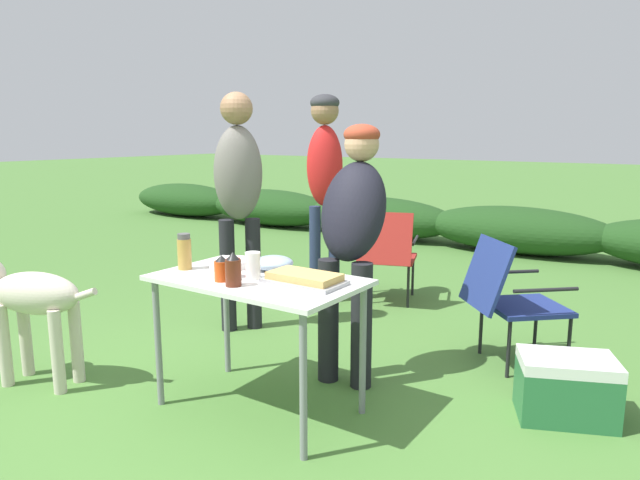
{
  "coord_description": "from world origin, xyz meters",
  "views": [
    {
      "loc": [
        1.9,
        -2.23,
        1.48
      ],
      "look_at": [
        0.12,
        0.41,
        0.89
      ],
      "focal_mm": 32.0,
      "sensor_mm": 36.0,
      "label": 1
    }
  ],
  "objects": [
    {
      "name": "standing_person_in_navy_coat",
      "position": [
        -0.96,
        0.93,
        1.09
      ],
      "size": [
        0.43,
        0.44,
        1.78
      ],
      "rotation": [
        0.0,
        0.0,
        0.9
      ],
      "color": "black",
      "rests_on": "ground"
    },
    {
      "name": "paper_cup_stack",
      "position": [
        -0.01,
        -0.02,
        0.81
      ],
      "size": [
        0.08,
        0.08,
        0.14
      ],
      "primitive_type": "cylinder",
      "color": "white",
      "rests_on": "folding_table"
    },
    {
      "name": "camp_chair_green_behind_table",
      "position": [
        -0.35,
        2.16,
        0.47
      ],
      "size": [
        0.63,
        0.71,
        0.83
      ],
      "rotation": [
        0.0,
        0.0,
        0.34
      ],
      "color": "maroon",
      "rests_on": "ground"
    },
    {
      "name": "plate_stack",
      "position": [
        -0.29,
        0.11,
        0.76
      ],
      "size": [
        0.25,
        0.25,
        0.04
      ],
      "primitive_type": "cylinder",
      "color": "white",
      "rests_on": "folding_table"
    },
    {
      "name": "dog",
      "position": [
        -1.34,
        -0.5,
        0.52
      ],
      "size": [
        0.88,
        0.42,
        0.75
      ],
      "rotation": [
        0.0,
        0.0,
        1.89
      ],
      "color": "beige",
      "rests_on": "ground"
    },
    {
      "name": "ketchup_bottle",
      "position": [
        -0.11,
        -0.06,
        0.8
      ],
      "size": [
        0.07,
        0.07,
        0.13
      ],
      "color": "red",
      "rests_on": "folding_table"
    },
    {
      "name": "food_tray",
      "position": [
        0.28,
        0.04,
        0.77
      ],
      "size": [
        0.41,
        0.23,
        0.06
      ],
      "color": "#9E9EA3",
      "rests_on": "folding_table"
    },
    {
      "name": "bbq_sauce_bottle",
      "position": [
        0.01,
        -0.19,
        0.82
      ],
      "size": [
        0.08,
        0.08,
        0.17
      ],
      "color": "#562314",
      "rests_on": "folding_table"
    },
    {
      "name": "standing_person_with_beanie",
      "position": [
        0.2,
        0.64,
        0.95
      ],
      "size": [
        0.45,
        0.54,
        1.54
      ],
      "rotation": [
        0.0,
        0.0,
        0.13
      ],
      "color": "black",
      "rests_on": "ground"
    },
    {
      "name": "standing_person_in_red_jacket",
      "position": [
        -0.84,
        1.9,
        1.19
      ],
      "size": [
        0.38,
        0.37,
        1.82
      ],
      "rotation": [
        0.0,
        0.0,
        0.68
      ],
      "color": "#232D4C",
      "rests_on": "ground"
    },
    {
      "name": "mixing_bowl",
      "position": [
        -0.04,
        0.18,
        0.78
      ],
      "size": [
        0.22,
        0.22,
        0.08
      ],
      "primitive_type": "ellipsoid",
      "color": "#99B2CC",
      "rests_on": "folding_table"
    },
    {
      "name": "ground_plane",
      "position": [
        0.0,
        0.0,
        0.0
      ],
      "size": [
        60.0,
        60.0,
        0.0
      ],
      "primitive_type": "plane",
      "color": "#477533"
    },
    {
      "name": "shrub_hedge",
      "position": [
        0.0,
        5.04,
        0.29
      ],
      "size": [
        14.4,
        0.9,
        0.59
      ],
      "color": "#1E4219",
      "rests_on": "ground"
    },
    {
      "name": "camp_chair_near_hedge",
      "position": [
        0.94,
        1.38,
        0.47
      ],
      "size": [
        0.75,
        0.74,
        0.83
      ],
      "rotation": [
        0.0,
        0.0,
        -0.83
      ],
      "color": "navy",
      "rests_on": "ground"
    },
    {
      "name": "folding_table",
      "position": [
        0.0,
        0.0,
        0.66
      ],
      "size": [
        1.1,
        0.64,
        0.74
      ],
      "color": "silver",
      "rests_on": "ground"
    },
    {
      "name": "hot_sauce_bottle",
      "position": [
        -0.11,
        -0.15,
        0.8
      ],
      "size": [
        0.08,
        0.08,
        0.13
      ],
      "color": "#CC4214",
      "rests_on": "folding_table"
    },
    {
      "name": "cooler_box",
      "position": [
        1.41,
        0.82,
        0.17
      ],
      "size": [
        0.57,
        0.48,
        0.34
      ],
      "rotation": [
        0.0,
        0.0,
        3.55
      ],
      "color": "#286B3D",
      "rests_on": "ground"
    },
    {
      "name": "spice_jar",
      "position": [
        -0.46,
        -0.08,
        0.84
      ],
      "size": [
        0.08,
        0.08,
        0.2
      ],
      "color": "#B2893D",
      "rests_on": "folding_table"
    }
  ]
}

